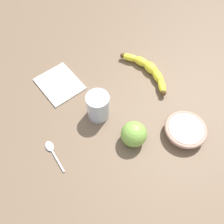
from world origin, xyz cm
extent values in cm
cube|color=brown|center=(0.00, 0.00, 1.50)|extent=(120.00, 120.00, 3.00)
ellipsoid|color=yellow|center=(2.39, 16.09, 4.77)|extent=(6.78, 3.23, 2.55)
ellipsoid|color=yellow|center=(-1.96, 15.93, 4.77)|extent=(6.98, 4.18, 3.04)
ellipsoid|color=yellow|center=(-6.07, 14.53, 4.77)|extent=(7.43, 6.13, 3.54)
ellipsoid|color=yellow|center=(-9.61, 12.01, 4.77)|extent=(6.83, 6.72, 3.04)
ellipsoid|color=yellow|center=(-12.28, 8.58, 4.77)|extent=(5.45, 6.94, 2.55)
sphere|color=#513819|center=(5.31, 15.77, 4.77)|extent=(1.95, 1.95, 1.95)
sphere|color=#513819|center=(-13.74, 6.03, 4.77)|extent=(1.95, 1.95, 1.95)
cylinder|color=silver|center=(8.26, -6.60, 7.68)|extent=(7.14, 7.14, 9.37)
cylinder|color=#D9A69F|center=(8.26, -6.60, 7.10)|extent=(6.64, 6.64, 7.71)
cylinder|color=tan|center=(20.12, 17.99, 4.75)|extent=(10.61, 10.61, 3.51)
torus|color=tan|center=(20.12, 17.99, 5.91)|extent=(12.73, 12.73, 1.20)
sphere|color=#84B747|center=(19.24, 2.12, 6.86)|extent=(7.72, 7.72, 7.72)
ellipsoid|color=silver|center=(16.78, -22.94, 3.40)|extent=(4.25, 3.61, 0.80)
cube|color=silver|center=(21.53, -20.94, 3.40)|extent=(8.03, 3.76, 0.25)
cube|color=white|center=(-6.18, -18.16, 3.30)|extent=(19.14, 18.16, 0.60)
camera|label=1|loc=(48.58, -10.01, 70.84)|focal=39.02mm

